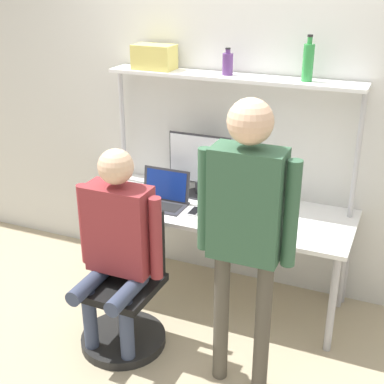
% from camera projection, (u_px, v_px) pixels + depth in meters
% --- Properties ---
extents(ground_plane, '(12.00, 12.00, 0.00)m').
position_uv_depth(ground_plane, '(197.00, 323.00, 3.77)').
color(ground_plane, tan).
extents(wall_back, '(8.00, 0.06, 2.70)m').
position_uv_depth(wall_back, '(238.00, 111.00, 3.88)').
color(wall_back, silver).
rests_on(wall_back, ground_plane).
extents(desk, '(1.90, 0.72, 0.74)m').
position_uv_depth(desk, '(218.00, 217.00, 3.82)').
color(desk, white).
rests_on(desk, ground_plane).
extents(shelf_unit, '(1.80, 0.25, 1.64)m').
position_uv_depth(shelf_unit, '(231.00, 109.00, 3.72)').
color(shelf_unit, white).
rests_on(shelf_unit, ground_plane).
extents(monitor, '(0.48, 0.22, 0.47)m').
position_uv_depth(monitor, '(199.00, 163.00, 3.92)').
color(monitor, '#333338').
rests_on(monitor, desk).
extents(laptop, '(0.36, 0.24, 0.25)m').
position_uv_depth(laptop, '(164.00, 195.00, 3.84)').
color(laptop, '#333338').
rests_on(laptop, desk).
extents(cell_phone, '(0.07, 0.15, 0.01)m').
position_uv_depth(cell_phone, '(195.00, 211.00, 3.73)').
color(cell_phone, silver).
rests_on(cell_phone, desk).
extents(office_chair, '(0.56, 0.56, 0.92)m').
position_uv_depth(office_chair, '(125.00, 304.00, 3.50)').
color(office_chair, black).
rests_on(office_chair, ground_plane).
extents(person_seated, '(0.57, 0.47, 1.35)m').
position_uv_depth(person_seated, '(117.00, 237.00, 3.26)').
color(person_seated, '#38425B').
rests_on(person_seated, ground_plane).
extents(person_standing, '(0.55, 0.24, 1.74)m').
position_uv_depth(person_standing, '(246.00, 214.00, 2.81)').
color(person_standing, '#4C473D').
rests_on(person_standing, ground_plane).
extents(bottle_green, '(0.07, 0.07, 0.29)m').
position_uv_depth(bottle_green, '(308.00, 62.00, 3.40)').
color(bottle_green, '#2D8C3F').
rests_on(bottle_green, shelf_unit).
extents(bottle_purple, '(0.07, 0.07, 0.18)m').
position_uv_depth(bottle_purple, '(228.00, 64.00, 3.61)').
color(bottle_purple, '#593372').
rests_on(bottle_purple, shelf_unit).
extents(storage_box, '(0.30, 0.18, 0.17)m').
position_uv_depth(storage_box, '(154.00, 57.00, 3.81)').
color(storage_box, '#DBCC66').
rests_on(storage_box, shelf_unit).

